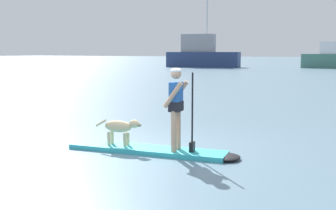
% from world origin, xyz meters
% --- Properties ---
extents(ground_plane, '(400.00, 400.00, 0.00)m').
position_xyz_m(ground_plane, '(0.00, 0.00, 0.00)').
color(ground_plane, slate).
extents(paddleboard, '(3.78, 1.08, 0.10)m').
position_xyz_m(paddleboard, '(0.23, 0.03, 0.05)').
color(paddleboard, '#33B2BF').
rests_on(paddleboard, ground_plane).
extents(person_paddler, '(0.63, 0.52, 1.70)m').
position_xyz_m(person_paddler, '(0.67, 0.08, 1.09)').
color(person_paddler, tan).
rests_on(person_paddler, paddleboard).
extents(dog, '(1.11, 0.30, 0.58)m').
position_xyz_m(dog, '(-0.61, -0.08, 0.50)').
color(dog, '#CCB78C').
rests_on(dog, paddleboard).
extents(moored_boat_starboard, '(10.68, 4.39, 12.60)m').
position_xyz_m(moored_boat_starboard, '(-18.40, 47.46, 1.79)').
color(moored_boat_starboard, navy).
rests_on(moored_boat_starboard, ground_plane).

